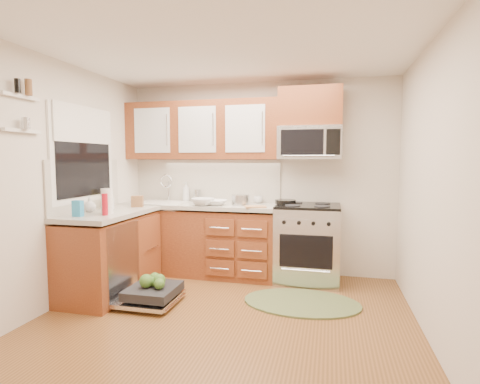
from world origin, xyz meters
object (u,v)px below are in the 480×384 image
(cutting_board, at_px, (255,207))
(sink, at_px, (161,212))
(upper_cabinets, at_px, (202,131))
(stock_pot, at_px, (241,200))
(paper_towel_roll, at_px, (107,201))
(bowl_a, at_px, (215,203))
(skillet, at_px, (285,202))
(bowl_b, at_px, (203,202))
(cup, at_px, (258,200))
(range, at_px, (307,243))
(microwave, at_px, (310,143))
(rug, at_px, (302,303))
(dishwasher, at_px, (150,295))

(cutting_board, bearing_deg, sink, 171.38)
(upper_cabinets, height_order, stock_pot, upper_cabinets)
(paper_towel_roll, bearing_deg, bowl_a, 46.72)
(upper_cabinets, distance_m, sink, 1.21)
(skillet, distance_m, bowl_b, 1.03)
(sink, height_order, cup, cup)
(upper_cabinets, xyz_separation_m, cutting_board, (0.79, -0.35, -0.94))
(range, distance_m, cutting_board, 0.79)
(cutting_board, distance_m, bowl_b, 0.67)
(upper_cabinets, bearing_deg, cutting_board, -24.07)
(upper_cabinets, bearing_deg, cup, 5.72)
(paper_towel_roll, bearing_deg, cup, 43.27)
(cutting_board, relative_size, bowl_b, 0.87)
(microwave, relative_size, paper_towel_roll, 2.85)
(rug, height_order, cutting_board, cutting_board)
(sink, distance_m, dishwasher, 1.38)
(range, bearing_deg, paper_towel_roll, -152.07)
(sink, distance_m, cutting_board, 1.34)
(rug, distance_m, bowl_a, 1.60)
(microwave, distance_m, cup, 0.99)
(stock_pot, height_order, paper_towel_roll, paper_towel_roll)
(paper_towel_roll, bearing_deg, microwave, 30.50)
(rug, height_order, bowl_b, bowl_b)
(paper_towel_roll, relative_size, bowl_a, 0.98)
(stock_pot, bearing_deg, sink, 178.38)
(microwave, height_order, bowl_b, microwave)
(cutting_board, distance_m, cup, 0.43)
(sink, distance_m, bowl_b, 0.69)
(cup, bearing_deg, rug, -56.11)
(dishwasher, bearing_deg, bowl_b, 74.80)
(stock_pot, height_order, bowl_a, stock_pot)
(paper_towel_roll, bearing_deg, skillet, 32.56)
(stock_pot, xyz_separation_m, bowl_a, (-0.30, -0.08, -0.03))
(microwave, bearing_deg, range, -90.00)
(sink, relative_size, paper_towel_roll, 2.33)
(cutting_board, relative_size, cup, 2.15)
(bowl_b, bearing_deg, upper_cabinets, 110.76)
(sink, height_order, cutting_board, cutting_board)
(cutting_board, height_order, bowl_b, bowl_b)
(cutting_board, xyz_separation_m, bowl_a, (-0.53, 0.09, 0.02))
(microwave, distance_m, bowl_b, 1.51)
(sink, height_order, stock_pot, stock_pot)
(rug, bearing_deg, bowl_b, 156.07)
(upper_cabinets, relative_size, microwave, 2.70)
(sink, distance_m, stock_pot, 1.11)
(upper_cabinets, height_order, range, upper_cabinets)
(rug, distance_m, cutting_board, 1.23)
(paper_towel_roll, bearing_deg, upper_cabinets, 62.68)
(upper_cabinets, relative_size, bowl_b, 7.15)
(stock_pot, bearing_deg, cup, 55.81)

